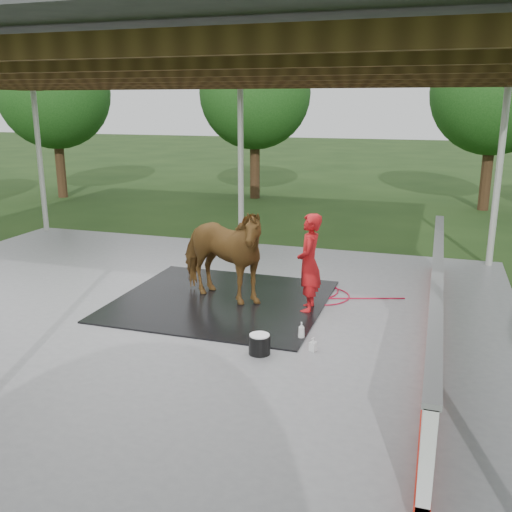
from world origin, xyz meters
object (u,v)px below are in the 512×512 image
(horse, at_px, (220,253))
(dasher_board, at_px, (434,307))
(handler, at_px, (309,263))
(wash_bucket, at_px, (259,344))

(horse, bearing_deg, dasher_board, -82.55)
(dasher_board, distance_m, handler, 2.18)
(horse, bearing_deg, wash_bucket, -126.29)
(dasher_board, xyz_separation_m, wash_bucket, (-2.29, -1.15, -0.40))
(dasher_board, bearing_deg, horse, 168.48)
(horse, height_order, wash_bucket, horse)
(handler, bearing_deg, dasher_board, 62.83)
(dasher_board, relative_size, wash_bucket, 26.10)
(dasher_board, relative_size, handler, 4.79)
(horse, bearing_deg, handler, -70.42)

